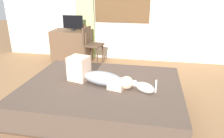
# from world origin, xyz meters

# --- Properties ---
(ground_plane) EXTENTS (16.00, 16.00, 0.00)m
(ground_plane) POSITION_xyz_m (0.00, 0.00, 0.00)
(ground_plane) COLOR olive
(bed) EXTENTS (2.18, 1.72, 0.45)m
(bed) POSITION_xyz_m (-0.01, -0.07, 0.22)
(bed) COLOR brown
(bed) RESTS_ON ground
(person_lying) EXTENTS (0.94, 0.45, 0.34)m
(person_lying) POSITION_xyz_m (-0.09, -0.05, 0.57)
(person_lying) COLOR #8C939E
(person_lying) RESTS_ON bed
(cat) EXTENTS (0.32, 0.23, 0.21)m
(cat) POSITION_xyz_m (0.55, -0.20, 0.52)
(cat) COLOR silver
(cat) RESTS_ON bed
(desk) EXTENTS (0.90, 0.56, 0.74)m
(desk) POSITION_xyz_m (-1.29, 2.12, 0.37)
(desk) COLOR brown
(desk) RESTS_ON ground
(tv_monitor) EXTENTS (0.48, 0.10, 0.35)m
(tv_monitor) POSITION_xyz_m (-1.23, 2.12, 0.92)
(tv_monitor) COLOR black
(tv_monitor) RESTS_ON desk
(cup) EXTENTS (0.07, 0.07, 0.10)m
(cup) POSITION_xyz_m (-0.99, 2.23, 0.79)
(cup) COLOR #B23D38
(cup) RESTS_ON desk
(chair_by_desk) EXTENTS (0.44, 0.44, 0.86)m
(chair_by_desk) POSITION_xyz_m (-0.76, 1.95, 0.51)
(chair_by_desk) COLOR #4C3828
(chair_by_desk) RESTS_ON ground
(curtain_left) EXTENTS (0.44, 0.06, 2.48)m
(curtain_left) POSITION_xyz_m (-1.01, 2.40, 1.24)
(curtain_left) COLOR #ADCC75
(curtain_left) RESTS_ON ground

